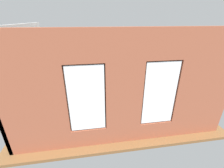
% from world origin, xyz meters
% --- Properties ---
extents(ground_plane, '(6.94, 5.67, 0.10)m').
position_xyz_m(ground_plane, '(0.00, 0.00, -0.05)').
color(ground_plane, brown).
extents(brick_wall_with_windows, '(6.34, 0.30, 3.26)m').
position_xyz_m(brick_wall_with_windows, '(0.00, 2.45, 1.62)').
color(brick_wall_with_windows, '#9E5138').
rests_on(brick_wall_with_windows, ground_plane).
extents(white_wall_right, '(0.10, 4.67, 3.26)m').
position_xyz_m(white_wall_right, '(3.12, 0.20, 1.63)').
color(white_wall_right, white).
rests_on(white_wall_right, ground_plane).
extents(couch_by_window, '(1.86, 0.87, 0.80)m').
position_xyz_m(couch_by_window, '(0.08, 1.81, 0.33)').
color(couch_by_window, black).
rests_on(couch_by_window, ground_plane).
extents(couch_left, '(0.88, 1.84, 0.80)m').
position_xyz_m(couch_left, '(-2.47, -0.10, 0.33)').
color(couch_left, black).
rests_on(couch_left, ground_plane).
extents(coffee_table, '(1.56, 0.85, 0.42)m').
position_xyz_m(coffee_table, '(0.02, -0.18, 0.37)').
color(coffee_table, '#A87547').
rests_on(coffee_table, ground_plane).
extents(cup_ceramic, '(0.08, 0.08, 0.10)m').
position_xyz_m(cup_ceramic, '(0.02, -0.18, 0.47)').
color(cup_ceramic, silver).
rests_on(cup_ceramic, coffee_table).
extents(table_plant_small, '(0.13, 0.13, 0.21)m').
position_xyz_m(table_plant_small, '(-0.41, -0.33, 0.53)').
color(table_plant_small, '#9E5638').
rests_on(table_plant_small, coffee_table).
extents(remote_silver, '(0.17, 0.06, 0.02)m').
position_xyz_m(remote_silver, '(-0.09, -0.05, 0.43)').
color(remote_silver, '#B2B2B7').
rests_on(remote_silver, coffee_table).
extents(remote_gray, '(0.14, 0.17, 0.02)m').
position_xyz_m(remote_gray, '(0.49, -0.05, 0.43)').
color(remote_gray, '#59595B').
rests_on(remote_gray, coffee_table).
extents(media_console, '(1.25, 0.42, 0.46)m').
position_xyz_m(media_console, '(2.82, 0.35, 0.23)').
color(media_console, black).
rests_on(media_console, ground_plane).
extents(tv_flatscreen, '(1.14, 0.20, 0.76)m').
position_xyz_m(tv_flatscreen, '(2.82, 0.34, 0.84)').
color(tv_flatscreen, black).
rests_on(tv_flatscreen, media_console).
extents(papasan_chair, '(1.06, 1.06, 0.68)m').
position_xyz_m(papasan_chair, '(0.32, -1.66, 0.44)').
color(papasan_chair, olive).
rests_on(papasan_chair, ground_plane).
extents(potted_plant_beside_window_right, '(1.09, 1.05, 1.31)m').
position_xyz_m(potted_plant_beside_window_right, '(2.03, 1.91, 0.76)').
color(potted_plant_beside_window_right, brown).
rests_on(potted_plant_beside_window_right, ground_plane).
extents(potted_plant_foreground_right, '(0.76, 0.76, 1.16)m').
position_xyz_m(potted_plant_foreground_right, '(2.52, -1.79, 0.73)').
color(potted_plant_foreground_right, '#9E5638').
rests_on(potted_plant_foreground_right, ground_plane).
extents(potted_plant_corner_near_left, '(0.88, 0.80, 1.11)m').
position_xyz_m(potted_plant_corner_near_left, '(-2.62, -1.84, 0.66)').
color(potted_plant_corner_near_left, '#47423D').
rests_on(potted_plant_corner_near_left, ground_plane).
extents(potted_plant_corner_far_left, '(1.16, 0.91, 1.40)m').
position_xyz_m(potted_plant_corner_far_left, '(-2.62, 1.91, 0.77)').
color(potted_plant_corner_far_left, brown).
rests_on(potted_plant_corner_far_left, ground_plane).
extents(potted_plant_near_tv, '(0.70, 0.81, 1.27)m').
position_xyz_m(potted_plant_near_tv, '(2.27, 1.41, 0.69)').
color(potted_plant_near_tv, brown).
rests_on(potted_plant_near_tv, ground_plane).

